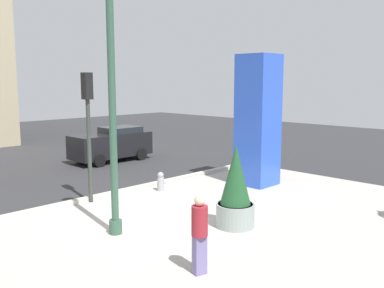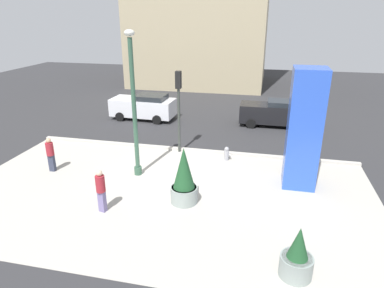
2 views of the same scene
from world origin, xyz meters
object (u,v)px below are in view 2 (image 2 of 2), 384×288
Objects in this scene: fire_hydrant at (227,154)px; pedestrian_by_curb at (101,189)px; traffic_light_corner at (179,99)px; pedestrian_crossing at (50,153)px; car_curb_west at (144,106)px; lamp_post at (134,109)px; potted_plant_near_left at (184,178)px; car_far_lane at (273,113)px; art_pillar_blue at (304,130)px; potted_plant_mid_plaza at (297,258)px.

fire_hydrant is 7.30m from pedestrian_by_curb.
traffic_light_corner is 2.62× the size of pedestrian_crossing.
traffic_light_corner reaches higher than fire_hydrant.
pedestrian_crossing is (-1.38, -9.29, 0.02)m from car_curb_west.
lamp_post is 3.44m from traffic_light_corner.
potted_plant_near_left is 4.81m from fire_hydrant.
pedestrian_crossing is 4.96m from pedestrian_by_curb.
lamp_post is 4.05m from potted_plant_near_left.
car_far_lane is 14.08m from pedestrian_by_curb.
art_pillar_blue is 3.13× the size of potted_plant_mid_plaza.
pedestrian_crossing is (-11.25, 4.82, 0.30)m from potted_plant_mid_plaza.
pedestrian_by_curb is (-2.95, -1.38, -0.08)m from potted_plant_near_left.
car_curb_west is (-5.65, 10.74, -0.14)m from potted_plant_near_left.
fire_hydrant is at bearing -12.30° from traffic_light_corner.
car_curb_west is (-6.82, 6.13, 0.57)m from fire_hydrant.
traffic_light_corner is 8.07m from car_far_lane.
pedestrian_crossing reaches higher than potted_plant_mid_plaza.
fire_hydrant is 0.17× the size of car_far_lane.
lamp_post is at bearing 7.47° from pedestrian_crossing.
car_far_lane is at bearing 2.56° from car_curb_west.
car_curb_west is 2.70× the size of pedestrian_crossing.
lamp_post reaches higher than car_curb_west.
traffic_light_corner is at bearing 167.70° from fire_hydrant.
lamp_post is 4.06m from pedestrian_by_curb.
art_pillar_blue is 2.94× the size of pedestrian_by_curb.
potted_plant_near_left is at bearing -35.79° from lamp_post.
art_pillar_blue is 2.17× the size of potted_plant_near_left.
car_curb_west reaches higher than pedestrian_crossing.
fire_hydrant is 9.19m from car_curb_west.
potted_plant_near_left is 0.52× the size of car_curb_west.
car_curb_west is at bearing 138.08° from fire_hydrant.
fire_hydrant is 8.82m from pedestrian_crossing.
art_pillar_blue is at bearing 29.35° from potted_plant_near_left.
lamp_post is 2.75× the size of potted_plant_near_left.
potted_plant_mid_plaza is at bearing -38.60° from potted_plant_near_left.
traffic_light_corner reaches higher than car_far_lane.
potted_plant_mid_plaza is 17.22m from car_curb_west.
traffic_light_corner is (-2.73, 0.60, 2.68)m from fire_hydrant.
fire_hydrant is at bearing 21.11° from pedestrian_crossing.
pedestrian_by_curb reaches higher than pedestrian_crossing.
pedestrian_by_curb is at bearing -34.68° from pedestrian_crossing.
car_far_lane reaches higher than pedestrian_crossing.
potted_plant_near_left is at bearing -62.26° from car_curb_west.
pedestrian_by_curb is at bearing 164.45° from potted_plant_mid_plaza.
potted_plant_near_left is (2.78, -2.00, -2.17)m from lamp_post.
lamp_post is 3.73× the size of pedestrian_by_curb.
car_curb_west is 12.41m from pedestrian_by_curb.
car_far_lane is (6.27, 9.14, -2.33)m from lamp_post.
art_pillar_blue reaches higher than traffic_light_corner.
pedestrian_by_curb is at bearing -117.21° from car_far_lane.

